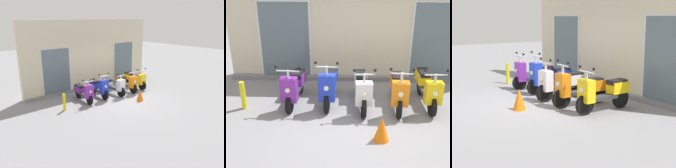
{
  "view_description": "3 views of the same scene",
  "coord_description": "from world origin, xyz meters",
  "views": [
    {
      "loc": [
        -6.93,
        -7.43,
        3.71
      ],
      "look_at": [
        -0.56,
        0.24,
        0.76
      ],
      "focal_mm": 36.53,
      "sensor_mm": 36.0,
      "label": 1
    },
    {
      "loc": [
        -0.34,
        -5.72,
        3.49
      ],
      "look_at": [
        -0.58,
        0.7,
        0.62
      ],
      "focal_mm": 47.41,
      "sensor_mm": 36.0,
      "label": 2
    },
    {
      "loc": [
        7.57,
        -4.35,
        2.23
      ],
      "look_at": [
        0.43,
        0.6,
        0.51
      ],
      "focal_mm": 54.46,
      "sensor_mm": 36.0,
      "label": 3
    }
  ],
  "objects": [
    {
      "name": "scooter_white",
      "position": [
        0.0,
        0.81,
        0.45
      ],
      "size": [
        0.52,
        1.64,
        1.17
      ],
      "color": "black",
      "rests_on": "ground_plane"
    },
    {
      "name": "curb_bollard",
      "position": [
        -2.85,
        0.55,
        0.35
      ],
      "size": [
        0.12,
        0.12,
        0.7
      ],
      "primitive_type": "cylinder",
      "color": "yellow",
      "rests_on": "ground_plane"
    },
    {
      "name": "scooter_yellow",
      "position": [
        1.6,
        0.93,
        0.47
      ],
      "size": [
        0.57,
        1.63,
        1.14
      ],
      "color": "black",
      "rests_on": "ground_plane"
    },
    {
      "name": "scooter_orange",
      "position": [
        0.87,
        0.77,
        0.47
      ],
      "size": [
        0.56,
        1.6,
        1.21
      ],
      "color": "black",
      "rests_on": "ground_plane"
    },
    {
      "name": "scooter_purple",
      "position": [
        -1.67,
        0.9,
        0.45
      ],
      "size": [
        0.6,
        1.5,
        1.17
      ],
      "color": "black",
      "rests_on": "ground_plane"
    },
    {
      "name": "ground_plane",
      "position": [
        0.0,
        0.0,
        0.0
      ],
      "size": [
        40.0,
        40.0,
        0.0
      ],
      "primitive_type": "plane",
      "color": "gray"
    },
    {
      "name": "storefront_facade",
      "position": [
        -0.0,
        2.64,
        1.73
      ],
      "size": [
        7.65,
        0.5,
        3.59
      ],
      "color": "beige",
      "rests_on": "ground_plane"
    },
    {
      "name": "traffic_cone",
      "position": [
        0.35,
        -0.67,
        0.26
      ],
      "size": [
        0.32,
        0.32,
        0.52
      ],
      "primitive_type": "cone",
      "color": "orange",
      "rests_on": "ground_plane"
    },
    {
      "name": "scooter_blue",
      "position": [
        -0.8,
        0.92,
        0.49
      ],
      "size": [
        0.56,
        1.52,
        1.26
      ],
      "color": "black",
      "rests_on": "ground_plane"
    }
  ]
}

